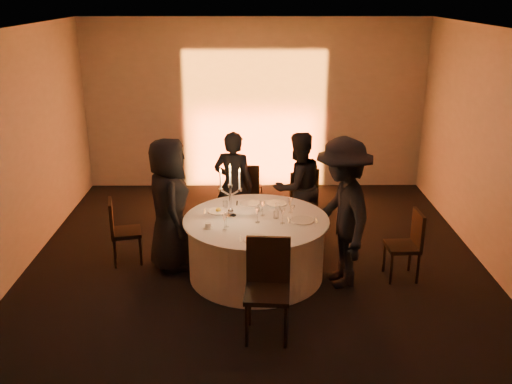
{
  "coord_description": "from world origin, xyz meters",
  "views": [
    {
      "loc": [
        -0.05,
        -6.48,
        3.44
      ],
      "look_at": [
        0.0,
        0.2,
        1.05
      ],
      "focal_mm": 40.0,
      "sensor_mm": 36.0,
      "label": 1
    }
  ],
  "objects_px": {
    "chair_back_left": "(246,190)",
    "chair_front": "(268,282)",
    "guest_left": "(169,204)",
    "guest_right": "(342,213)",
    "chair_left": "(120,228)",
    "coffee_cup": "(208,226)",
    "chair_right": "(408,241)",
    "banquet_table": "(256,247)",
    "chair_back_right": "(300,198)",
    "guest_back_right": "(298,187)",
    "candelabra": "(230,199)",
    "guest_back_left": "(234,185)"
  },
  "relations": [
    {
      "from": "coffee_cup",
      "to": "chair_front",
      "type": "bearing_deg",
      "value": -55.56
    },
    {
      "from": "chair_left",
      "to": "guest_back_left",
      "type": "bearing_deg",
      "value": -73.73
    },
    {
      "from": "chair_front",
      "to": "guest_back_right",
      "type": "distance_m",
      "value": 2.44
    },
    {
      "from": "chair_right",
      "to": "coffee_cup",
      "type": "distance_m",
      "value": 2.48
    },
    {
      "from": "chair_right",
      "to": "candelabra",
      "type": "relative_size",
      "value": 1.28
    },
    {
      "from": "chair_right",
      "to": "chair_back_left",
      "type": "bearing_deg",
      "value": -133.46
    },
    {
      "from": "guest_left",
      "to": "guest_back_right",
      "type": "relative_size",
      "value": 1.09
    },
    {
      "from": "guest_left",
      "to": "guest_right",
      "type": "xyz_separation_m",
      "value": [
        2.12,
        -0.46,
        0.06
      ]
    },
    {
      "from": "chair_right",
      "to": "candelabra",
      "type": "distance_m",
      "value": 2.26
    },
    {
      "from": "chair_back_left",
      "to": "chair_front",
      "type": "relative_size",
      "value": 0.93
    },
    {
      "from": "chair_back_right",
      "to": "guest_back_left",
      "type": "bearing_deg",
      "value": -23.47
    },
    {
      "from": "chair_left",
      "to": "candelabra",
      "type": "distance_m",
      "value": 1.58
    },
    {
      "from": "chair_back_left",
      "to": "guest_right",
      "type": "distance_m",
      "value": 2.25
    },
    {
      "from": "guest_back_left",
      "to": "coffee_cup",
      "type": "bearing_deg",
      "value": 94.74
    },
    {
      "from": "chair_back_right",
      "to": "guest_right",
      "type": "bearing_deg",
      "value": 80.03
    },
    {
      "from": "chair_front",
      "to": "guest_back_right",
      "type": "relative_size",
      "value": 0.66
    },
    {
      "from": "chair_right",
      "to": "guest_back_right",
      "type": "height_order",
      "value": "guest_back_right"
    },
    {
      "from": "banquet_table",
      "to": "chair_back_right",
      "type": "height_order",
      "value": "chair_back_right"
    },
    {
      "from": "guest_right",
      "to": "guest_back_right",
      "type": "bearing_deg",
      "value": -172.69
    },
    {
      "from": "chair_back_left",
      "to": "chair_back_right",
      "type": "height_order",
      "value": "chair_back_right"
    },
    {
      "from": "chair_right",
      "to": "guest_back_right",
      "type": "xyz_separation_m",
      "value": [
        -1.29,
        1.19,
        0.3
      ]
    },
    {
      "from": "chair_front",
      "to": "candelabra",
      "type": "bearing_deg",
      "value": 111.91
    },
    {
      "from": "chair_back_right",
      "to": "guest_left",
      "type": "xyz_separation_m",
      "value": [
        -1.74,
        -0.97,
        0.28
      ]
    },
    {
      "from": "banquet_table",
      "to": "guest_back_left",
      "type": "height_order",
      "value": "guest_back_left"
    },
    {
      "from": "guest_left",
      "to": "guest_back_right",
      "type": "distance_m",
      "value": 1.9
    },
    {
      "from": "chair_left",
      "to": "guest_back_left",
      "type": "relative_size",
      "value": 0.55
    },
    {
      "from": "banquet_table",
      "to": "candelabra",
      "type": "relative_size",
      "value": 2.62
    },
    {
      "from": "chair_back_left",
      "to": "guest_back_right",
      "type": "xyz_separation_m",
      "value": [
        0.74,
        -0.57,
        0.25
      ]
    },
    {
      "from": "chair_back_left",
      "to": "chair_front",
      "type": "bearing_deg",
      "value": 99.29
    },
    {
      "from": "chair_right",
      "to": "guest_right",
      "type": "height_order",
      "value": "guest_right"
    },
    {
      "from": "chair_back_right",
      "to": "candelabra",
      "type": "height_order",
      "value": "candelabra"
    },
    {
      "from": "chair_back_left",
      "to": "guest_right",
      "type": "height_order",
      "value": "guest_right"
    },
    {
      "from": "chair_left",
      "to": "coffee_cup",
      "type": "height_order",
      "value": "chair_left"
    },
    {
      "from": "chair_back_right",
      "to": "chair_front",
      "type": "bearing_deg",
      "value": 53.1
    },
    {
      "from": "chair_left",
      "to": "guest_back_right",
      "type": "distance_m",
      "value": 2.5
    },
    {
      "from": "guest_left",
      "to": "guest_back_left",
      "type": "relative_size",
      "value": 1.09
    },
    {
      "from": "candelabra",
      "to": "chair_right",
      "type": "bearing_deg",
      "value": -3.76
    },
    {
      "from": "banquet_table",
      "to": "chair_back_left",
      "type": "xyz_separation_m",
      "value": [
        -0.14,
        1.69,
        0.16
      ]
    },
    {
      "from": "chair_right",
      "to": "candelabra",
      "type": "bearing_deg",
      "value": -96.19
    },
    {
      "from": "guest_left",
      "to": "chair_left",
      "type": "bearing_deg",
      "value": 66.45
    },
    {
      "from": "guest_back_right",
      "to": "chair_right",
      "type": "bearing_deg",
      "value": 109.13
    },
    {
      "from": "chair_right",
      "to": "chair_back_right",
      "type": "bearing_deg",
      "value": -138.98
    },
    {
      "from": "chair_back_right",
      "to": "coffee_cup",
      "type": "height_order",
      "value": "chair_back_right"
    },
    {
      "from": "banquet_table",
      "to": "chair_back_left",
      "type": "bearing_deg",
      "value": 94.83
    },
    {
      "from": "guest_right",
      "to": "coffee_cup",
      "type": "bearing_deg",
      "value": -97.7
    },
    {
      "from": "guest_left",
      "to": "coffee_cup",
      "type": "relative_size",
      "value": 15.67
    },
    {
      "from": "coffee_cup",
      "to": "guest_back_right",
      "type": "bearing_deg",
      "value": 50.15
    },
    {
      "from": "guest_right",
      "to": "chair_back_left",
      "type": "bearing_deg",
      "value": -158.95
    },
    {
      "from": "guest_right",
      "to": "coffee_cup",
      "type": "height_order",
      "value": "guest_right"
    },
    {
      "from": "guest_right",
      "to": "chair_right",
      "type": "bearing_deg",
      "value": 87.22
    }
  ]
}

